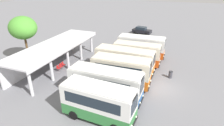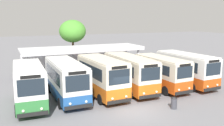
# 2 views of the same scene
# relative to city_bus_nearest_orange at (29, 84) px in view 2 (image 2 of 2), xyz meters

# --- Properties ---
(ground_plane) EXTENTS (180.00, 180.00, 0.00)m
(ground_plane) POSITION_rel_city_bus_nearest_orange_xyz_m (7.21, -4.46, -1.87)
(ground_plane) COLOR slate
(city_bus_nearest_orange) EXTENTS (2.57, 6.75, 3.40)m
(city_bus_nearest_orange) POSITION_rel_city_bus_nearest_orange_xyz_m (0.00, 0.00, 0.00)
(city_bus_nearest_orange) COLOR black
(city_bus_nearest_orange) RESTS_ON ground
(city_bus_second_in_row) EXTENTS (2.42, 7.79, 3.34)m
(city_bus_second_in_row) POSITION_rel_city_bus_nearest_orange_xyz_m (3.17, 0.68, -0.03)
(city_bus_second_in_row) COLOR black
(city_bus_second_in_row) RESTS_ON ground
(city_bus_middle_cream) EXTENTS (2.60, 6.92, 3.51)m
(city_bus_middle_cream) POSITION_rel_city_bus_nearest_orange_xyz_m (6.33, 0.04, 0.05)
(city_bus_middle_cream) COLOR black
(city_bus_middle_cream) RESTS_ON ground
(city_bus_fourth_amber) EXTENTS (2.47, 7.83, 3.39)m
(city_bus_fourth_amber) POSITION_rel_city_bus_nearest_orange_xyz_m (9.50, 0.63, -0.00)
(city_bus_fourth_amber) COLOR black
(city_bus_fourth_amber) RESTS_ON ground
(city_bus_fifth_blue) EXTENTS (2.47, 6.84, 3.24)m
(city_bus_fifth_blue) POSITION_rel_city_bus_nearest_orange_xyz_m (12.67, -0.20, -0.08)
(city_bus_fifth_blue) COLOR black
(city_bus_fifth_blue) RESTS_ON ground
(city_bus_far_end_green) EXTENTS (2.61, 7.40, 3.39)m
(city_bus_far_end_green) POSITION_rel_city_bus_nearest_orange_xyz_m (15.83, -0.13, -0.00)
(city_bus_far_end_green) COLOR black
(city_bus_far_end_green) RESTS_ON ground
(terminal_canopy) EXTENTS (15.59, 4.82, 3.40)m
(terminal_canopy) POSITION_rel_city_bus_nearest_orange_xyz_m (7.82, 10.75, 0.69)
(terminal_canopy) COLOR silver
(terminal_canopy) RESTS_ON ground
(waiting_chair_end_by_column) EXTENTS (0.44, 0.44, 0.86)m
(waiting_chair_end_by_column) POSITION_rel_city_bus_nearest_orange_xyz_m (6.64, 9.23, -1.35)
(waiting_chair_end_by_column) COLOR slate
(waiting_chair_end_by_column) RESTS_ON ground
(waiting_chair_second_from_end) EXTENTS (0.44, 0.44, 0.86)m
(waiting_chair_second_from_end) POSITION_rel_city_bus_nearest_orange_xyz_m (7.27, 9.24, -1.35)
(waiting_chair_second_from_end) COLOR slate
(waiting_chair_second_from_end) RESTS_ON ground
(waiting_chair_middle_seat) EXTENTS (0.44, 0.44, 0.86)m
(waiting_chair_middle_seat) POSITION_rel_city_bus_nearest_orange_xyz_m (7.89, 9.29, -1.35)
(waiting_chair_middle_seat) COLOR slate
(waiting_chair_middle_seat) RESTS_ON ground
(roadside_tree_behind_canopy) EXTENTS (3.91, 3.91, 6.86)m
(roadside_tree_behind_canopy) POSITION_rel_city_bus_nearest_orange_xyz_m (7.97, 15.58, 3.30)
(roadside_tree_behind_canopy) COLOR brown
(roadside_tree_behind_canopy) RESTS_ON ground
(litter_bin_apron) EXTENTS (0.49, 0.49, 0.90)m
(litter_bin_apron) POSITION_rel_city_bus_nearest_orange_xyz_m (10.29, -5.31, -1.42)
(litter_bin_apron) COLOR #3F3F47
(litter_bin_apron) RESTS_ON ground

